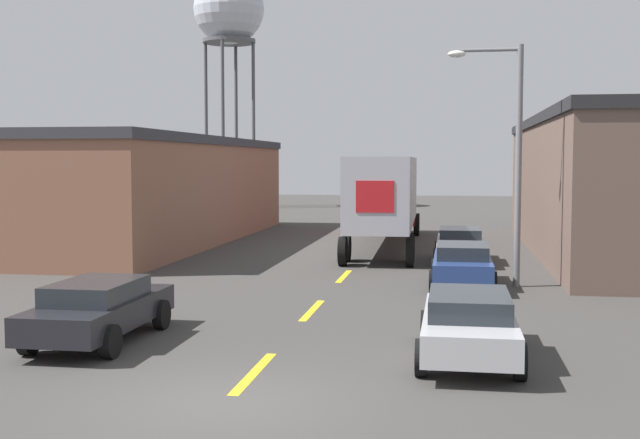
% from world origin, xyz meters
% --- Properties ---
extents(ground_plane, '(160.00, 160.00, 0.00)m').
position_xyz_m(ground_plane, '(0.00, 0.00, 0.00)').
color(ground_plane, '#3D3A38').
extents(road_centerline, '(0.20, 15.58, 0.01)m').
position_xyz_m(road_centerline, '(0.00, 8.18, 0.00)').
color(road_centerline, yellow).
rests_on(road_centerline, ground_plane).
extents(warehouse_left, '(12.88, 23.50, 5.06)m').
position_xyz_m(warehouse_left, '(-13.35, 24.79, 2.53)').
color(warehouse_left, brown).
rests_on(warehouse_left, ground_plane).
extents(semi_truck, '(3.12, 16.01, 4.07)m').
position_xyz_m(semi_truck, '(0.68, 24.22, 2.46)').
color(semi_truck, '#B21919').
rests_on(semi_truck, ground_plane).
extents(parked_car_right_far, '(1.97, 4.57, 1.34)m').
position_xyz_m(parked_car_right_far, '(3.93, 18.93, 0.73)').
color(parked_car_right_far, silver).
rests_on(parked_car_right_far, ground_plane).
extents(parked_car_right_near, '(1.97, 4.57, 1.34)m').
position_xyz_m(parked_car_right_near, '(3.93, 3.52, 0.73)').
color(parked_car_right_near, '#B2B2B7').
rests_on(parked_car_right_near, ground_plane).
extents(parked_car_left_near, '(1.97, 4.57, 1.34)m').
position_xyz_m(parked_car_left_near, '(-3.93, 3.84, 0.73)').
color(parked_car_left_near, black).
rests_on(parked_car_left_near, ground_plane).
extents(parked_car_right_mid, '(1.97, 4.57, 1.34)m').
position_xyz_m(parked_car_right_mid, '(3.93, 12.88, 0.73)').
color(parked_car_right_mid, navy).
rests_on(parked_car_right_mid, ground_plane).
extents(water_tower, '(5.93, 5.93, 19.69)m').
position_xyz_m(water_tower, '(-15.04, 53.98, 16.46)').
color(water_tower, '#47474C').
rests_on(water_tower, ground_plane).
extents(street_lamp, '(2.30, 0.32, 7.47)m').
position_xyz_m(street_lamp, '(5.34, 13.13, 4.34)').
color(street_lamp, slate).
rests_on(street_lamp, ground_plane).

